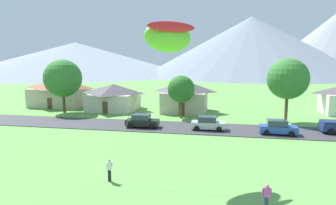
{
  "coord_description": "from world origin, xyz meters",
  "views": [
    {
      "loc": [
        5.87,
        -10.16,
        8.8
      ],
      "look_at": [
        -0.19,
        20.61,
        4.28
      ],
      "focal_mm": 32.14,
      "sensor_mm": 36.0,
      "label": 1
    }
  ],
  "objects": [
    {
      "name": "tree_near_left",
      "position": [
        -0.82,
        33.99,
        4.38
      ],
      "size": [
        4.06,
        4.06,
        6.43
      ],
      "color": "brown",
      "rests_on": "ground"
    },
    {
      "name": "road_strip",
      "position": [
        0.0,
        27.52,
        0.04
      ],
      "size": [
        160.0,
        6.8,
        0.08
      ],
      "primitive_type": "cube",
      "color": "#38383D",
      "rests_on": "ground"
    },
    {
      "name": "house_rightmost",
      "position": [
        -13.53,
        39.07,
        2.36
      ],
      "size": [
        8.29,
        8.32,
        4.55
      ],
      "color": "beige",
      "rests_on": "ground"
    },
    {
      "name": "parked_car_silver_mid_east",
      "position": [
        3.68,
        26.83,
        0.87
      ],
      "size": [
        4.22,
        2.11,
        1.68
      ],
      "color": "#B7BCC1",
      "rests_on": "road_strip"
    },
    {
      "name": "house_left_center",
      "position": [
        -1.05,
        39.64,
        2.72
      ],
      "size": [
        7.79,
        7.43,
        5.26
      ],
      "color": "beige",
      "rests_on": "ground"
    },
    {
      "name": "parked_car_blue_west_end",
      "position": [
        11.87,
        26.14,
        0.87
      ],
      "size": [
        4.24,
        2.15,
        1.68
      ],
      "color": "#2847A8",
      "rests_on": "road_strip"
    },
    {
      "name": "tree_center",
      "position": [
        -20.61,
        34.91,
        5.71
      ],
      "size": [
        6.19,
        6.19,
        8.81
      ],
      "color": "#4C3823",
      "rests_on": "ground"
    },
    {
      "name": "tree_left_of_center",
      "position": [
        14.14,
        33.96,
        6.11
      ],
      "size": [
        5.69,
        5.69,
        8.97
      ],
      "color": "brown",
      "rests_on": "ground"
    },
    {
      "name": "mountain_west_ridge",
      "position": [
        17.93,
        160.29,
        15.69
      ],
      "size": [
        116.57,
        116.57,
        31.38
      ],
      "primitive_type": "cone",
      "color": "gray",
      "rests_on": "ground"
    },
    {
      "name": "house_right_center",
      "position": [
        -25.13,
        41.17,
        2.74
      ],
      "size": [
        10.47,
        7.3,
        5.28
      ],
      "color": "beige",
      "rests_on": "ground"
    },
    {
      "name": "parked_car_black_mid_west",
      "position": [
        -4.77,
        26.56,
        0.87
      ],
      "size": [
        4.27,
        2.21,
        1.68
      ],
      "color": "black",
      "rests_on": "road_strip"
    },
    {
      "name": "watcher_person",
      "position": [
        8.32,
        7.14,
        0.88
      ],
      "size": [
        0.56,
        0.24,
        1.68
      ],
      "color": "navy",
      "rests_on": "ground"
    },
    {
      "name": "kite_flyer_with_kite",
      "position": [
        1.3,
        13.01,
        10.49
      ],
      "size": [
        6.07,
        5.77,
        11.82
      ],
      "color": "black",
      "rests_on": "ground"
    },
    {
      "name": "mountain_far_west_ridge",
      "position": [
        -80.11,
        151.53,
        9.16
      ],
      "size": [
        131.76,
        131.76,
        18.32
      ],
      "primitive_type": "cone",
      "color": "gray",
      "rests_on": "ground"
    }
  ]
}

